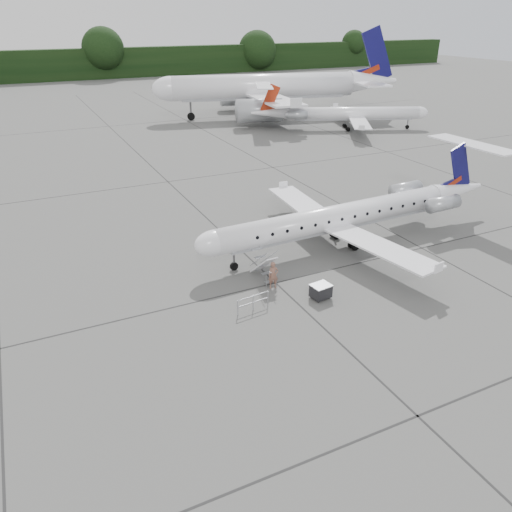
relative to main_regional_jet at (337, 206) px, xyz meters
name	(u,v)px	position (x,y,z in m)	size (l,w,h in m)	color
ground	(357,291)	(-2.67, -6.69, -3.36)	(320.00, 320.00, 0.00)	#585856
treeline	(74,65)	(-2.67, 123.31, 0.64)	(260.00, 4.00, 8.00)	black
main_regional_jet	(337,206)	(0.00, 0.00, 0.00)	(26.18, 18.85, 6.71)	white
airstair	(264,266)	(-7.51, -2.50, -2.30)	(0.85, 2.41, 2.10)	white
passenger	(273,275)	(-7.46, -3.86, -2.42)	(0.69, 0.45, 1.88)	brown
safety_railing	(253,303)	(-9.88, -5.81, -2.86)	(2.20, 0.08, 1.00)	#95979D
baggage_cart	(321,291)	(-5.35, -6.41, -2.84)	(1.19, 0.96, 1.03)	black
bg_narrowbody	(264,74)	(19.30, 51.23, 3.94)	(40.63, 29.26, 14.59)	white
bg_regional_right	(354,107)	(27.40, 35.84, 0.10)	(26.39, 19.00, 6.92)	white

